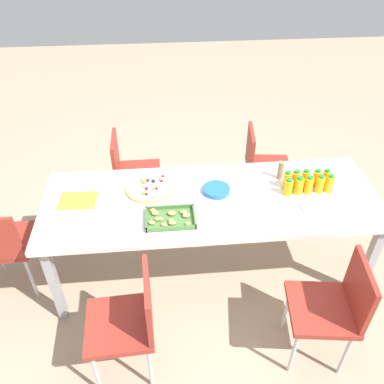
% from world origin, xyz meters
% --- Properties ---
extents(ground_plane, '(12.00, 12.00, 0.00)m').
position_xyz_m(ground_plane, '(0.00, 0.00, 0.00)').
color(ground_plane, tan).
extents(party_table, '(2.41, 0.85, 0.76)m').
position_xyz_m(party_table, '(0.00, 0.00, 0.69)').
color(party_table, silver).
rests_on(party_table, ground_plane).
extents(chair_far_right, '(0.42, 0.42, 0.83)m').
position_xyz_m(chair_far_right, '(0.58, 0.76, 0.50)').
color(chair_far_right, maroon).
rests_on(chair_far_right, ground_plane).
extents(chair_far_left, '(0.45, 0.45, 0.83)m').
position_xyz_m(chair_far_left, '(-0.66, 0.78, 0.50)').
color(chair_far_left, maroon).
rests_on(chair_far_left, ground_plane).
extents(chair_near_left, '(0.44, 0.44, 0.83)m').
position_xyz_m(chair_near_left, '(-0.57, -0.79, 0.50)').
color(chair_near_left, maroon).
rests_on(chair_near_left, ground_plane).
extents(chair_near_right, '(0.40, 0.40, 0.83)m').
position_xyz_m(chair_near_right, '(0.63, -0.79, 0.50)').
color(chair_near_right, maroon).
rests_on(chair_near_right, ground_plane).
extents(chair_end, '(0.41, 0.41, 0.83)m').
position_xyz_m(chair_end, '(1.52, 0.06, 0.50)').
color(chair_end, maroon).
rests_on(chair_end, ground_plane).
extents(juice_bottle_0, '(0.05, 0.05, 0.14)m').
position_xyz_m(juice_bottle_0, '(-0.86, -0.09, 0.82)').
color(juice_bottle_0, '#FAAC14').
rests_on(juice_bottle_0, party_table).
extents(juice_bottle_1, '(0.06, 0.06, 0.14)m').
position_xyz_m(juice_bottle_1, '(-0.79, -0.09, 0.82)').
color(juice_bottle_1, '#F9AC14').
rests_on(juice_bottle_1, party_table).
extents(juice_bottle_2, '(0.06, 0.06, 0.15)m').
position_xyz_m(juice_bottle_2, '(-0.70, -0.09, 0.82)').
color(juice_bottle_2, '#FAAC14').
rests_on(juice_bottle_2, party_table).
extents(juice_bottle_3, '(0.06, 0.06, 0.15)m').
position_xyz_m(juice_bottle_3, '(-0.62, -0.08, 0.83)').
color(juice_bottle_3, '#FAAD14').
rests_on(juice_bottle_3, party_table).
extents(juice_bottle_4, '(0.06, 0.06, 0.14)m').
position_xyz_m(juice_bottle_4, '(-0.56, -0.08, 0.82)').
color(juice_bottle_4, '#F9AE14').
rests_on(juice_bottle_4, party_table).
extents(juice_bottle_5, '(0.06, 0.06, 0.14)m').
position_xyz_m(juice_bottle_5, '(-0.85, -0.01, 0.82)').
color(juice_bottle_5, '#FAAE14').
rests_on(juice_bottle_5, party_table).
extents(juice_bottle_6, '(0.06, 0.06, 0.14)m').
position_xyz_m(juice_bottle_6, '(-0.78, -0.01, 0.82)').
color(juice_bottle_6, '#FAAD14').
rests_on(juice_bottle_6, party_table).
extents(juice_bottle_7, '(0.06, 0.06, 0.14)m').
position_xyz_m(juice_bottle_7, '(-0.70, -0.01, 0.82)').
color(juice_bottle_7, '#FAAC14').
rests_on(juice_bottle_7, party_table).
extents(juice_bottle_8, '(0.06, 0.06, 0.14)m').
position_xyz_m(juice_bottle_8, '(-0.63, -0.01, 0.82)').
color(juice_bottle_8, '#FAAE14').
rests_on(juice_bottle_8, party_table).
extents(juice_bottle_9, '(0.06, 0.06, 0.13)m').
position_xyz_m(juice_bottle_9, '(-0.55, -0.00, 0.82)').
color(juice_bottle_9, '#F9AE14').
rests_on(juice_bottle_9, party_table).
extents(fruit_pizza, '(0.36, 0.36, 0.05)m').
position_xyz_m(fruit_pizza, '(0.44, -0.15, 0.77)').
color(fruit_pizza, tan).
rests_on(fruit_pizza, party_table).
extents(snack_tray, '(0.33, 0.23, 0.04)m').
position_xyz_m(snack_tray, '(0.31, 0.20, 0.77)').
color(snack_tray, '#477238').
rests_on(snack_tray, party_table).
extents(plate_stack, '(0.20, 0.20, 0.03)m').
position_xyz_m(plate_stack, '(-0.04, -0.08, 0.77)').
color(plate_stack, blue).
rests_on(plate_stack, party_table).
extents(napkin_stack, '(0.15, 0.15, 0.01)m').
position_xyz_m(napkin_stack, '(-0.68, 0.15, 0.76)').
color(napkin_stack, white).
rests_on(napkin_stack, party_table).
extents(cardboard_tube, '(0.04, 0.04, 0.15)m').
position_xyz_m(cardboard_tube, '(-0.55, -0.20, 0.83)').
color(cardboard_tube, '#9E7A56').
rests_on(cardboard_tube, party_table).
extents(paper_folder, '(0.27, 0.21, 0.01)m').
position_xyz_m(paper_folder, '(0.95, -0.06, 0.76)').
color(paper_folder, yellow).
rests_on(paper_folder, party_table).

